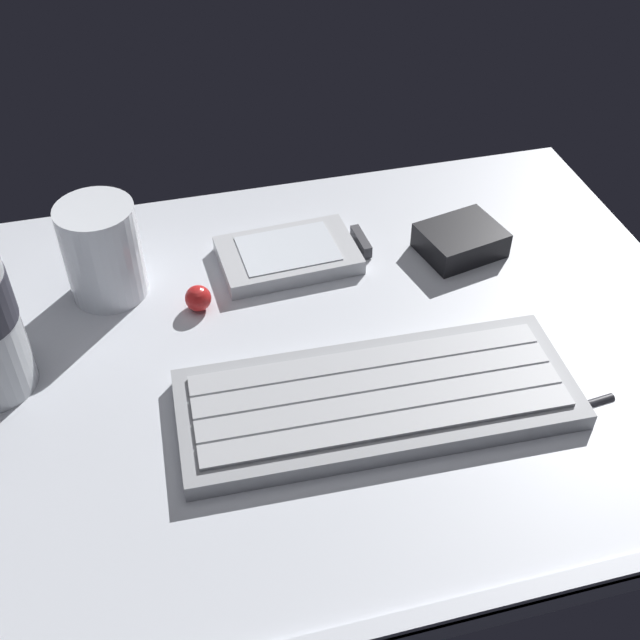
{
  "coord_description": "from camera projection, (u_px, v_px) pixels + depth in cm",
  "views": [
    {
      "loc": [
        -11.26,
        -43.87,
        44.01
      ],
      "look_at": [
        0.0,
        0.0,
        3.0
      ],
      "focal_mm": 44.79,
      "sensor_mm": 36.0,
      "label": 1
    }
  ],
  "objects": [
    {
      "name": "trackball_mouse",
      "position": [
        198.0,
        298.0,
        0.66
      ],
      "size": [
        2.2,
        2.2,
        2.2
      ],
      "primitive_type": "sphere",
      "color": "red",
      "rests_on": "ground_plane"
    },
    {
      "name": "keyboard",
      "position": [
        377.0,
        398.0,
        0.58
      ],
      "size": [
        29.36,
        11.99,
        1.7
      ],
      "color": "#93969B",
      "rests_on": "ground_plane"
    },
    {
      "name": "handheld_device",
      "position": [
        295.0,
        254.0,
        0.71
      ],
      "size": [
        13.09,
        8.23,
        1.5
      ],
      "color": "#B7BABF",
      "rests_on": "ground_plane"
    },
    {
      "name": "juice_cup",
      "position": [
        103.0,
        255.0,
        0.66
      ],
      "size": [
        6.4,
        6.4,
        8.5
      ],
      "color": "silver",
      "rests_on": "ground_plane"
    },
    {
      "name": "charger_block",
      "position": [
        461.0,
        240.0,
        0.72
      ],
      "size": [
        8.05,
        6.99,
        2.4
      ],
      "primitive_type": "cube",
      "rotation": [
        0.0,
        0.0,
        0.22
      ],
      "color": "black",
      "rests_on": "ground_plane"
    },
    {
      "name": "stylus_pen",
      "position": [
        558.0,
        411.0,
        0.58
      ],
      "size": [
        9.52,
        1.68,
        0.7
      ],
      "primitive_type": "cylinder",
      "rotation": [
        0.0,
        1.57,
        0.1
      ],
      "color": "#26262B",
      "rests_on": "ground_plane"
    },
    {
      "name": "ground_plane",
      "position": [
        321.0,
        359.0,
        0.64
      ],
      "size": [
        64.0,
        48.0,
        2.8
      ],
      "color": "silver"
    }
  ]
}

